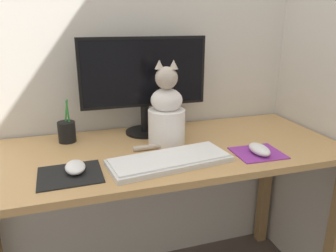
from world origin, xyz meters
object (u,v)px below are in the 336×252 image
Objects in this scene: monitor at (145,79)px; pen_cup at (67,131)px; keyboard at (170,160)px; computer_mouse_left at (75,167)px; cat at (166,113)px; computer_mouse_right at (259,149)px.

pen_cup is at bearing -177.91° from monitor.
keyboard is 2.53× the size of pen_cup.
pen_cup is at bearing 93.53° from computer_mouse_left.
cat is at bearing 68.65° from keyboard.
cat is at bearing 25.20° from computer_mouse_left.
computer_mouse_left is 0.58× the size of pen_cup.
cat is 1.91× the size of pen_cup.
monitor is 1.61× the size of cat.
computer_mouse_right is 0.33× the size of cat.
computer_mouse_right is 0.75m from pen_cup.
monitor is at bearing 132.73° from computer_mouse_right.
cat reaches higher than computer_mouse_left.
cat reaches higher than pen_cup.
keyboard is 4.00× the size of computer_mouse_right.
cat is (-0.29, 0.22, 0.10)m from computer_mouse_right.
monitor is 1.21× the size of keyboard.
keyboard is at bearing -3.80° from computer_mouse_left.
keyboard is 0.23m from cat.
monitor is at bearing 82.65° from keyboard.
computer_mouse_left is 0.92× the size of computer_mouse_right.
cat is at bearing 142.97° from computer_mouse_right.
pen_cup reaches higher than keyboard.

